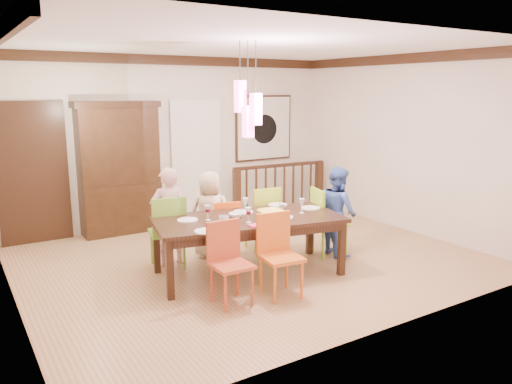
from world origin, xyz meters
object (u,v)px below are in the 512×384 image
person_far_left (169,217)px  person_far_mid (210,214)px  chair_far_left (167,226)px  china_hutch (119,168)px  dining_table (248,223)px  balustrade (280,188)px  person_end_right (338,211)px  chair_end_right (330,217)px

person_far_left → person_far_mid: size_ratio=1.09×
chair_far_left → china_hutch: china_hutch is taller
dining_table → person_far_left: bearing=141.9°
balustrade → person_end_right: bearing=-101.8°
chair_end_right → balustrade: chair_end_right is taller
chair_far_left → balustrade: size_ratio=0.51×
dining_table → person_far_mid: bearing=107.9°
chair_far_left → person_far_mid: bearing=-162.2°
dining_table → person_end_right: bearing=11.9°
dining_table → china_hutch: bearing=117.4°
person_far_left → china_hutch: bearing=-83.9°
balustrade → person_far_mid: (-2.26, -1.54, 0.11)m
china_hutch → dining_table: bearing=-74.2°
person_far_left → person_far_mid: 0.63m
chair_far_left → china_hutch: 2.04m
chair_end_right → person_far_mid: size_ratio=0.79×
chair_far_left → china_hutch: bearing=-79.0°
person_far_left → chair_far_left: bearing=52.8°
china_hutch → person_far_left: 1.96m
person_far_left → person_far_mid: bearing=-173.6°
dining_table → chair_end_right: size_ratio=2.60×
dining_table → chair_far_left: size_ratio=2.57×
dining_table → china_hutch: size_ratio=1.17×
person_far_left → person_far_mid: person_far_left is taller
china_hutch → person_end_right: (2.27, -2.76, -0.45)m
chair_end_right → chair_far_left: bearing=86.5°
person_far_mid → person_far_left: bearing=31.0°
chair_end_right → person_far_left: size_ratio=0.73×
chair_end_right → person_far_mid: bearing=76.2°
chair_far_left → person_far_left: bearing=-120.7°
person_far_left → balustrade: bearing=-147.2°
person_far_left → person_end_right: size_ratio=1.05×
person_far_mid → person_end_right: bearing=-179.7°
dining_table → person_far_left: (-0.73, 0.86, -0.01)m
person_far_mid → dining_table: bearing=125.3°
person_end_right → chair_far_left: bearing=81.9°
china_hutch → person_end_right: bearing=-50.5°
person_end_right → person_far_mid: bearing=72.3°
chair_end_right → person_far_left: (-2.11, 0.82, 0.11)m
dining_table → chair_end_right: 1.39m
dining_table → china_hutch: 2.90m
chair_far_left → person_end_right: size_ratio=0.77×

